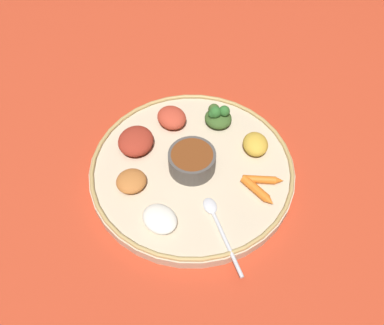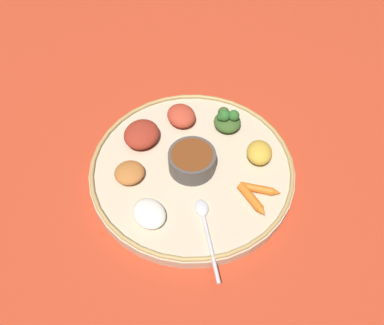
# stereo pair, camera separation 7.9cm
# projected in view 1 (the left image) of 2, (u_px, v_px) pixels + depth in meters

# --- Properties ---
(ground_plane) EXTENTS (2.40, 2.40, 0.00)m
(ground_plane) POSITION_uv_depth(u_px,v_px,m) (192.00, 174.00, 0.82)
(ground_plane) COLOR #B7381E
(platter) EXTENTS (0.39, 0.39, 0.02)m
(platter) POSITION_uv_depth(u_px,v_px,m) (192.00, 171.00, 0.81)
(platter) COLOR #C6B293
(platter) RESTS_ON ground_plane
(platter_rim) EXTENTS (0.39, 0.39, 0.01)m
(platter_rim) POSITION_uv_depth(u_px,v_px,m) (192.00, 166.00, 0.80)
(platter_rim) COLOR tan
(platter_rim) RESTS_ON platter
(center_bowl) EXTENTS (0.09, 0.09, 0.04)m
(center_bowl) POSITION_uv_depth(u_px,v_px,m) (192.00, 160.00, 0.79)
(center_bowl) COLOR #4C4742
(center_bowl) RESTS_ON platter
(spoon) EXTENTS (0.09, 0.14, 0.01)m
(spoon) POSITION_uv_depth(u_px,v_px,m) (218.00, 222.00, 0.73)
(spoon) COLOR silver
(spoon) RESTS_ON platter
(greens_pile) EXTENTS (0.07, 0.07, 0.05)m
(greens_pile) POSITION_uv_depth(u_px,v_px,m) (218.00, 116.00, 0.86)
(greens_pile) COLOR #385623
(greens_pile) RESTS_ON platter
(carrot_near_spoon) EXTENTS (0.03, 0.08, 0.02)m
(carrot_near_spoon) POSITION_uv_depth(u_px,v_px,m) (258.00, 191.00, 0.76)
(carrot_near_spoon) COLOR orange
(carrot_near_spoon) RESTS_ON platter
(carrot_outer) EXTENTS (0.06, 0.07, 0.01)m
(carrot_outer) POSITION_uv_depth(u_px,v_px,m) (262.00, 180.00, 0.78)
(carrot_outer) COLOR orange
(carrot_outer) RESTS_ON platter
(mound_chickpea) EXTENTS (0.06, 0.06, 0.02)m
(mound_chickpea) POSITION_uv_depth(u_px,v_px,m) (131.00, 181.00, 0.77)
(mound_chickpea) COLOR #B2662D
(mound_chickpea) RESTS_ON platter
(mound_berbere_red) EXTENTS (0.07, 0.08, 0.03)m
(mound_berbere_red) POSITION_uv_depth(u_px,v_px,m) (172.00, 118.00, 0.86)
(mound_berbere_red) COLOR #B73D28
(mound_berbere_red) RESTS_ON platter
(mound_rice_white) EXTENTS (0.06, 0.07, 0.02)m
(mound_rice_white) POSITION_uv_depth(u_px,v_px,m) (160.00, 219.00, 0.72)
(mound_rice_white) COLOR silver
(mound_rice_white) RESTS_ON platter
(mound_lentil_yellow) EXTENTS (0.08, 0.08, 0.03)m
(mound_lentil_yellow) POSITION_uv_depth(u_px,v_px,m) (255.00, 144.00, 0.82)
(mound_lentil_yellow) COLOR gold
(mound_lentil_yellow) RESTS_ON platter
(mound_beet) EXTENTS (0.10, 0.10, 0.03)m
(mound_beet) POSITION_uv_depth(u_px,v_px,m) (136.00, 141.00, 0.82)
(mound_beet) COLOR maroon
(mound_beet) RESTS_ON platter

